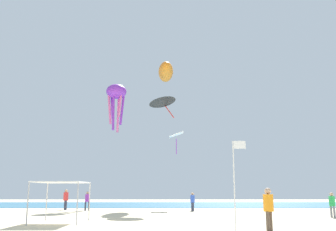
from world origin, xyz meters
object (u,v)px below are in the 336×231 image
Objects in this scene: person_far_shore at (87,199)px; person_central at (66,198)px; canopy_tent at (62,184)px; kite_diamond_white at (176,136)px; person_leftmost at (332,203)px; person_rightmost at (268,206)px; kite_delta_black at (162,100)px; person_near_tent at (193,200)px; kite_octopus_purple at (116,94)px; banner_flag at (235,177)px; kite_inflatable_orange at (166,72)px.

person_central is at bearing 135.58° from person_far_shore.
person_central is (-3.35, 13.91, -1.06)m from canopy_tent.
kite_diamond_white reaches higher than person_central.
canopy_tent is at bearing 85.75° from person_leftmost.
kite_delta_black is at bearing 50.07° from person_rightmost.
kite_octopus_purple reaches higher than person_near_tent.
banner_flag is at bearing 46.18° from kite_delta_black.
person_far_shore is at bearing 126.08° from kite_octopus_purple.
banner_flag is (-1.50, -0.32, 1.27)m from person_rightmost.
person_leftmost is 18.58m from kite_diamond_white.
person_leftmost is at bearing 33.04° from person_central.
person_far_shore reaches higher than person_near_tent.
canopy_tent is 1.73× the size of person_central.
kite_diamond_white is at bearing -157.58° from kite_octopus_purple.
person_rightmost is 20.97m from person_far_shore.
kite_diamond_white reaches higher than person_near_tent.
kite_octopus_purple is 1.53× the size of kite_delta_black.
canopy_tent reaches higher than person_central.
person_far_shore is 14.51m from kite_octopus_purple.
person_central is at bearing 123.45° from banner_flag.
canopy_tent is 16.68m from kite_delta_black.
kite_octopus_purple is at bearing 63.43° from person_far_shore.
banner_flag is at bearing 5.16° from kite_inflatable_orange.
kite_diamond_white is at bearing 18.32° from person_leftmost.
kite_octopus_purple is (-6.98, 2.86, 5.36)m from kite_diamond_white.
kite_octopus_purple is 9.67m from kite_delta_black.
person_near_tent is 0.44× the size of kite_delta_black.
canopy_tent is at bearing -54.29° from person_near_tent.
banner_flag is (0.75, -16.78, 1.44)m from person_near_tent.
kite_inflatable_orange is (5.96, 24.23, 14.56)m from canopy_tent.
kite_diamond_white is at bearing -162.47° from kite_delta_black.
banner_flag is at bearing 5.27° from kite_diamond_white.
kite_inflatable_orange reaches higher than person_near_tent.
person_central is 0.79× the size of kite_diamond_white.
person_central is (-11.69, 2.05, 0.16)m from person_near_tent.
canopy_tent is 17.67m from person_leftmost.
person_central is at bearing 71.55° from person_rightmost.
person_leftmost is at bearing -43.75° from person_far_shore.
person_central is 23.17m from person_rightmost.
canopy_tent is at bearing 151.58° from banner_flag.
kite_delta_black reaches higher than person_rightmost.
kite_octopus_purple reaches higher than canopy_tent.
banner_flag is 29.33m from kite_octopus_purple.
canopy_tent is at bearing -102.94° from person_far_shore.
person_central is (-20.54, 9.98, 0.13)m from person_leftmost.
person_central is at bearing -67.91° from kite_diamond_white.
banner_flag reaches higher than person_central.
person_far_shore is 20.49m from banner_flag.
kite_inflatable_orange is 2.65× the size of kite_diamond_white.
person_near_tent is 9.93m from kite_delta_black.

